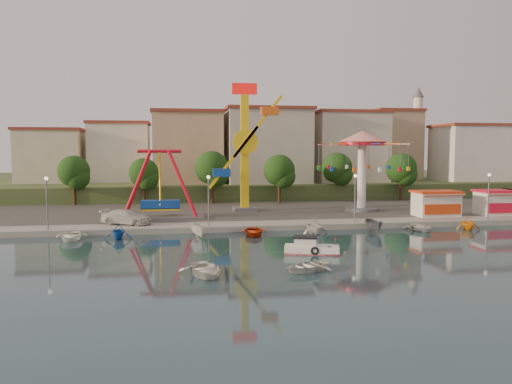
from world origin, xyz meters
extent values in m
plane|color=#132D36|center=(0.00, 0.00, 0.00)|extent=(200.00, 200.00, 0.00)
cube|color=#9E998E|center=(0.00, 62.00, 0.30)|extent=(200.00, 100.00, 0.60)
cube|color=#4C4944|center=(0.00, 30.00, 0.60)|extent=(90.00, 28.00, 0.01)
cube|color=#384C26|center=(0.00, 67.00, 1.50)|extent=(200.00, 60.00, 3.00)
cube|color=#59595E|center=(-13.16, 20.08, 0.75)|extent=(10.00, 5.00, 0.30)
cube|color=#123FA0|center=(-13.16, 20.08, 2.20)|extent=(4.50, 1.40, 1.00)
cylinder|color=red|center=(-13.16, 20.08, 8.40)|extent=(5.00, 0.40, 0.40)
cube|color=#59595E|center=(-2.49, 25.41, 0.85)|extent=(3.00, 3.00, 0.50)
cube|color=yellow|center=(-2.49, 25.41, 8.10)|extent=(1.00, 1.00, 15.00)
cube|color=red|center=(-2.49, 25.41, 16.40)|extent=(3.20, 0.50, 1.40)
cylinder|color=yellow|center=(-2.49, 24.61, 9.60)|extent=(3.20, 0.50, 3.20)
cube|color=yellow|center=(-0.94, 24.41, 11.56)|extent=(6.48, 0.35, 8.06)
cube|color=#E25714|center=(0.61, 24.41, 13.52)|extent=(2.20, 1.20, 1.00)
cylinder|color=#59595E|center=(12.60, 23.03, 0.80)|extent=(4.40, 4.40, 0.40)
cylinder|color=white|center=(12.60, 23.03, 5.10)|extent=(1.10, 1.10, 9.00)
cylinder|color=red|center=(12.60, 23.03, 9.40)|extent=(6.00, 6.00, 0.50)
cone|color=red|center=(12.60, 23.03, 10.30)|extent=(6.40, 6.40, 1.40)
cube|color=white|center=(19.50, 16.50, 2.00)|extent=(5.00, 3.00, 2.80)
cube|color=red|center=(19.50, 16.50, 3.55)|extent=(5.40, 3.40, 0.25)
cube|color=red|center=(19.50, 14.80, 3.20)|extent=(5.00, 0.77, 0.43)
cube|color=white|center=(27.73, 16.50, 2.00)|extent=(5.00, 3.00, 2.80)
cube|color=red|center=(27.73, 16.50, 3.55)|extent=(5.40, 3.40, 0.25)
cube|color=red|center=(27.73, 14.80, 3.20)|extent=(5.00, 0.77, 0.43)
cylinder|color=#59595E|center=(-24.00, 13.00, 3.10)|extent=(0.14, 0.14, 5.00)
cylinder|color=#59595E|center=(-8.00, 13.00, 3.10)|extent=(0.14, 0.14, 5.00)
cylinder|color=#59595E|center=(8.00, 13.00, 3.10)|extent=(0.14, 0.14, 5.00)
cylinder|color=#59595E|center=(24.00, 13.00, 3.10)|extent=(0.14, 0.14, 5.00)
cylinder|color=#382314|center=(-26.00, 36.98, 2.40)|extent=(0.44, 0.44, 3.60)
sphere|color=black|center=(-26.00, 36.98, 5.49)|extent=(4.60, 4.60, 4.60)
cylinder|color=#382314|center=(-16.00, 36.24, 2.30)|extent=(0.44, 0.44, 3.40)
sphere|color=black|center=(-16.00, 36.24, 5.22)|extent=(4.35, 4.35, 4.35)
cylinder|color=#382314|center=(-6.00, 35.81, 2.56)|extent=(0.44, 0.44, 3.92)
sphere|color=black|center=(-6.00, 35.81, 5.94)|extent=(5.02, 5.02, 5.02)
cylinder|color=#382314|center=(4.00, 34.36, 2.43)|extent=(0.44, 0.44, 3.66)
sphere|color=black|center=(4.00, 34.36, 5.58)|extent=(4.68, 4.68, 4.68)
cylinder|color=#382314|center=(14.00, 37.35, 2.50)|extent=(0.44, 0.44, 3.80)
sphere|color=black|center=(14.00, 37.35, 5.77)|extent=(4.86, 4.86, 4.86)
cylinder|color=#382314|center=(24.00, 35.54, 2.49)|extent=(0.44, 0.44, 3.77)
sphere|color=black|center=(24.00, 35.54, 5.73)|extent=(4.83, 4.83, 4.83)
cube|color=beige|center=(-33.37, 46.06, 8.93)|extent=(9.26, 9.53, 11.87)
cube|color=silver|center=(-21.33, 51.38, 7.32)|extent=(12.33, 9.01, 8.63)
cube|color=tan|center=(-8.19, 51.96, 8.62)|extent=(11.95, 9.28, 11.23)
cube|color=beige|center=(5.60, 48.80, 7.60)|extent=(12.59, 10.50, 9.20)
cube|color=beige|center=(19.07, 52.20, 7.62)|extent=(10.75, 9.23, 9.24)
cube|color=tan|center=(32.37, 50.33, 8.61)|extent=(12.77, 10.96, 11.21)
cube|color=silver|center=(44.15, 48.77, 9.18)|extent=(8.23, 8.98, 12.36)
cube|color=beige|center=(56.03, 53.70, 7.38)|extent=(11.59, 10.93, 8.76)
cylinder|color=silver|center=(36.00, 54.00, 11.00)|extent=(1.80, 1.80, 16.00)
cylinder|color=#59595E|center=(36.00, 54.00, 16.00)|extent=(2.80, 2.80, 0.30)
cone|color=#59595E|center=(36.00, 54.00, 20.00)|extent=(2.20, 2.20, 2.00)
cube|color=white|center=(-0.41, 0.26, 0.26)|extent=(4.70, 2.83, 0.79)
cube|color=red|center=(-0.41, 0.26, 0.07)|extent=(4.70, 2.83, 0.14)
cube|color=white|center=(-0.94, 0.35, 0.93)|extent=(2.06, 1.76, 0.79)
cube|color=black|center=(-0.94, 0.35, 1.37)|extent=(2.28, 1.98, 0.11)
torus|color=black|center=(-0.41, -0.62, 0.40)|extent=(0.69, 0.36, 0.67)
torus|color=black|center=(0.82, -0.58, 0.40)|extent=(0.69, 0.36, 0.67)
imported|color=white|center=(-9.50, -5.67, 0.43)|extent=(3.85, 4.71, 0.86)
imported|color=silver|center=(-2.42, -5.60, 0.37)|extent=(4.39, 3.94, 0.75)
imported|color=silver|center=(-16.60, 15.41, 1.39)|extent=(5.85, 4.12, 1.57)
imported|color=white|center=(-21.18, 9.80, 0.43)|extent=(3.44, 4.48, 0.86)
imported|color=#1451B2|center=(-16.83, 9.80, 0.75)|extent=(2.67, 3.03, 1.51)
imported|color=silver|center=(-9.16, 9.80, 0.70)|extent=(1.86, 3.79, 1.40)
imported|color=red|center=(-3.76, 9.80, 0.41)|extent=(3.28, 4.26, 0.82)
imported|color=beige|center=(2.51, 9.80, 0.83)|extent=(3.51, 3.79, 1.65)
imported|color=#535458|center=(8.90, 9.80, 0.68)|extent=(1.53, 3.58, 1.35)
imported|color=silver|center=(14.06, 9.80, 0.40)|extent=(3.08, 4.10, 0.80)
imported|color=orange|center=(19.49, 9.80, 0.75)|extent=(2.96, 3.27, 1.50)
camera|label=1|loc=(-11.36, -38.84, 8.33)|focal=35.00mm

